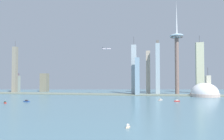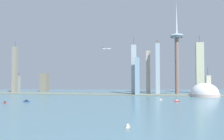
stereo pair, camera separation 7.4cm
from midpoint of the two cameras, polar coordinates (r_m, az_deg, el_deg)
The scene contains 18 objects.
waterfront_pier at distance 705.24m, azimuth -2.76°, elevation -6.32°, with size 851.26×64.35×2.27m, color slate.
observation_tower at distance 737.04m, azimuth 16.52°, elevation 5.31°, with size 43.37×43.37×303.56m.
stadium_dome at distance 689.00m, azimuth 23.00°, elevation -5.70°, with size 81.52×81.52×61.26m.
skyscraper_0 at distance 719.89m, azimuth 5.74°, elevation 0.11°, with size 15.96×25.83×188.86m.
skyscraper_1 at distance 770.97m, azimuth 9.38°, elevation -0.54°, with size 14.29×27.73×147.01m.
skyscraper_2 at distance 807.24m, azimuth 21.91°, elevation 0.52°, with size 25.57×15.68×199.02m.
skyscraper_3 at distance 853.09m, azimuth -23.99°, elevation 0.07°, with size 14.24×15.95×184.94m.
skyscraper_4 at distance 727.51m, azimuth 23.75°, elevation -3.70°, with size 13.02×17.96×85.02m.
skyscraper_5 at distance 680.88m, azimuth 6.63°, elevation -1.67°, with size 13.97×24.33×116.08m.
skyscraper_6 at distance 885.40m, azimuth -17.19°, elevation -3.14°, with size 26.48×27.00×70.11m.
skyscraper_7 at distance 914.01m, azimuth -23.48°, elevation -3.20°, with size 16.58×18.11×70.62m.
skyscraper_8 at distance 729.32m, azimuth 11.80°, elevation 0.47°, with size 13.58×15.35×176.71m.
boat_2 at distance 522.48m, azimuth -26.09°, elevation -7.61°, with size 10.38×10.19×7.85m.
boat_3 at distance 544.42m, azimuth 12.45°, elevation -7.54°, with size 11.80×15.12×7.93m.
boat_4 at distance 533.06m, azimuth -21.38°, elevation -7.56°, with size 17.90×11.03×4.69m.
boat_5 at distance 524.16m, azimuth 16.59°, elevation -7.72°, with size 12.85×4.86×4.22m.
boat_6 at distance 248.03m, azimuth 4.19°, elevation -14.46°, with size 4.20×10.08×4.02m.
airplane at distance 683.70m, azimuth -1.47°, elevation 5.55°, with size 27.76×28.73×7.45m.
Camera 2 is at (142.45, -142.55, 55.33)m, focal length 35.09 mm.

